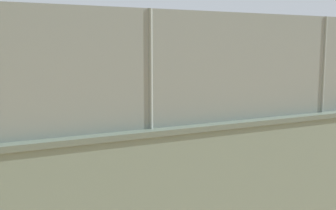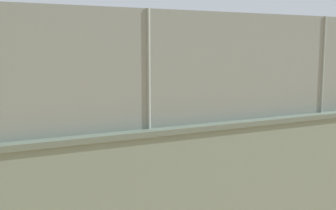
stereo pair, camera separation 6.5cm
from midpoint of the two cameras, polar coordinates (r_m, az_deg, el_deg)
The scene contains 7 objects.
ground_plane at distance 15.44m, azimuth -10.22°, elevation -3.12°, with size 260.00×260.00×0.00m, color tan.
perimeter_wall at distance 7.99m, azimuth 19.38°, elevation -7.12°, with size 33.43×1.19×1.76m.
fence_panel_on_wall at distance 7.74m, azimuth 19.95°, elevation 5.09°, with size 32.82×0.79×1.63m.
player_foreground_swinging at distance 18.15m, azimuth 0.74°, elevation 1.66°, with size 1.27×0.75×1.62m.
player_baseline_waiting at distance 11.39m, azimuth 0.35°, elevation -2.42°, with size 0.91×0.70×1.49m.
sports_ball at distance 16.42m, azimuth 1.94°, elevation 2.51°, with size 0.13×0.13×0.13m, color white.
spare_ball_by_wall at distance 9.63m, azimuth 13.86°, elevation -9.65°, with size 0.07×0.07×0.07m, color #3399D8.
Camera 1 is at (4.14, 14.59, 2.88)m, focal length 45.24 mm.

